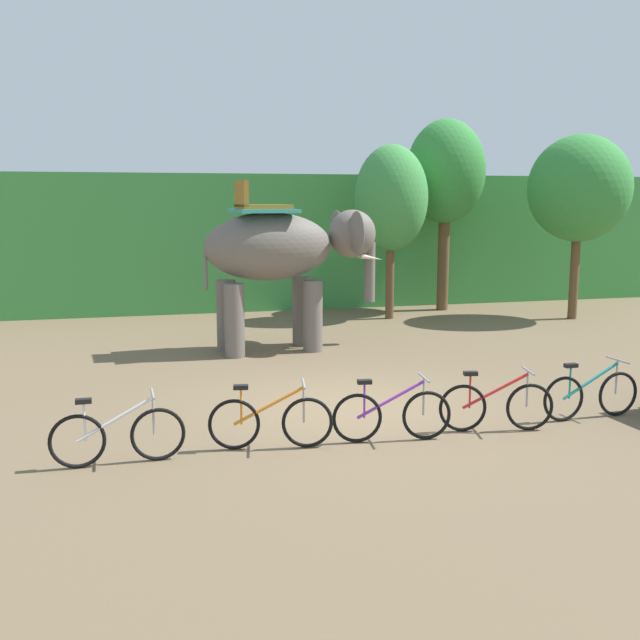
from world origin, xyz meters
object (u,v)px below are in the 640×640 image
(bike_orange, at_px, (271,421))
(bike_red, at_px, (496,406))
(tree_right, at_px, (579,189))
(bike_purple, at_px, (392,415))
(bike_teal, at_px, (591,394))
(elephant, at_px, (283,253))
(tree_center_right, at_px, (446,173))
(bike_white, at_px, (118,436))
(tree_far_right, at_px, (391,199))

(bike_orange, distance_m, bike_red, 3.36)
(tree_right, xyz_separation_m, bike_purple, (-8.63, -8.83, -3.28))
(tree_right, distance_m, bike_teal, 10.59)
(elephant, bearing_deg, tree_center_right, 38.53)
(elephant, relative_size, bike_white, 2.46)
(elephant, height_order, bike_red, elephant)
(tree_right, bearing_deg, tree_far_right, 165.50)
(bike_white, bearing_deg, tree_center_right, 50.26)
(bike_purple, bearing_deg, tree_right, 45.64)
(tree_center_right, xyz_separation_m, tree_right, (2.93, -2.50, -0.49))
(tree_right, xyz_separation_m, elephant, (-8.87, -2.23, -1.47))
(tree_center_right, relative_size, bike_red, 3.41)
(bike_teal, bearing_deg, bike_orange, -178.34)
(bike_teal, bearing_deg, elephant, 119.58)
(elephant, height_order, bike_orange, elephant)
(tree_center_right, height_order, bike_purple, tree_center_right)
(elephant, distance_m, bike_teal, 7.51)
(tree_far_right, distance_m, bike_white, 12.85)
(tree_right, height_order, bike_white, tree_right)
(bike_purple, bearing_deg, bike_teal, 4.33)
(bike_red, bearing_deg, tree_right, 51.44)
(bike_orange, xyz_separation_m, bike_red, (3.36, -0.05, 0.00))
(bike_red, bearing_deg, tree_center_right, 70.18)
(tree_right, relative_size, elephant, 1.23)
(bike_orange, xyz_separation_m, bike_teal, (5.08, 0.15, 0.00))
(tree_center_right, relative_size, bike_purple, 3.38)
(bike_white, bearing_deg, tree_far_right, 54.36)
(tree_right, xyz_separation_m, bike_white, (-12.35, -8.84, -3.28))
(bike_orange, relative_size, bike_teal, 0.99)
(tree_center_right, relative_size, bike_white, 3.37)
(tree_right, bearing_deg, bike_purple, -134.36)
(bike_purple, distance_m, bike_red, 1.64)
(tree_center_right, bearing_deg, bike_purple, -116.73)
(bike_purple, xyz_separation_m, bike_red, (1.64, 0.06, 0.00))
(bike_orange, bearing_deg, bike_teal, 1.66)
(bike_orange, relative_size, bike_red, 1.00)
(tree_center_right, height_order, bike_orange, tree_center_right)
(tree_far_right, height_order, bike_white, tree_far_right)
(bike_orange, relative_size, bike_purple, 0.99)
(tree_center_right, xyz_separation_m, elephant, (-5.94, -4.73, -1.96))
(bike_teal, bearing_deg, tree_far_right, 88.87)
(elephant, xyz_separation_m, bike_red, (1.88, -6.54, -1.82))
(bike_white, bearing_deg, elephant, 62.18)
(bike_red, distance_m, bike_teal, 1.73)
(bike_white, xyz_separation_m, bike_teal, (7.09, 0.27, 0.00))
(tree_right, relative_size, bike_teal, 3.02)
(bike_purple, height_order, bike_red, same)
(bike_white, distance_m, bike_red, 5.37)
(bike_white, distance_m, bike_orange, 2.01)
(tree_right, height_order, bike_purple, tree_right)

